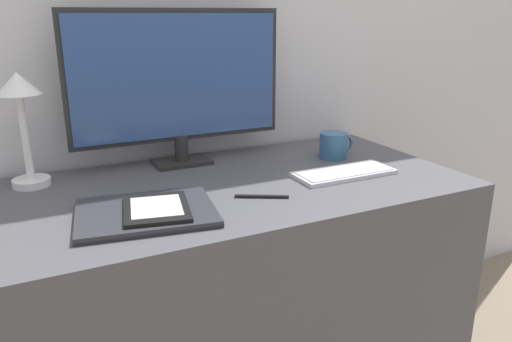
{
  "coord_description": "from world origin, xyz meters",
  "views": [
    {
      "loc": [
        -0.53,
        -0.97,
        1.19
      ],
      "look_at": [
        0.0,
        0.11,
        0.8
      ],
      "focal_mm": 35.0,
      "sensor_mm": 36.0,
      "label": 1
    }
  ],
  "objects_px": {
    "laptop": "(146,212)",
    "keyboard": "(344,173)",
    "pen": "(263,196)",
    "desk_lamp": "(21,109)",
    "coffee_mug": "(334,145)",
    "monitor": "(178,81)",
    "ereader": "(156,208)"
  },
  "relations": [
    {
      "from": "desk_lamp",
      "to": "monitor",
      "type": "bearing_deg",
      "value": 2.66
    },
    {
      "from": "monitor",
      "to": "ereader",
      "type": "xyz_separation_m",
      "value": [
        -0.18,
        -0.38,
        -0.23
      ]
    },
    {
      "from": "laptop",
      "to": "desk_lamp",
      "type": "bearing_deg",
      "value": 123.07
    },
    {
      "from": "desk_lamp",
      "to": "pen",
      "type": "distance_m",
      "value": 0.66
    },
    {
      "from": "monitor",
      "to": "pen",
      "type": "distance_m",
      "value": 0.46
    },
    {
      "from": "pen",
      "to": "coffee_mug",
      "type": "bearing_deg",
      "value": 31.55
    },
    {
      "from": "ereader",
      "to": "desk_lamp",
      "type": "relative_size",
      "value": 0.69
    },
    {
      "from": "coffee_mug",
      "to": "keyboard",
      "type": "bearing_deg",
      "value": -114.95
    },
    {
      "from": "monitor",
      "to": "desk_lamp",
      "type": "bearing_deg",
      "value": -177.34
    },
    {
      "from": "keyboard",
      "to": "desk_lamp",
      "type": "xyz_separation_m",
      "value": [
        -0.81,
        0.3,
        0.2
      ]
    },
    {
      "from": "pen",
      "to": "ereader",
      "type": "bearing_deg",
      "value": -179.49
    },
    {
      "from": "keyboard",
      "to": "laptop",
      "type": "xyz_separation_m",
      "value": [
        -0.58,
        -0.05,
        0.0
      ]
    },
    {
      "from": "laptop",
      "to": "keyboard",
      "type": "bearing_deg",
      "value": 4.51
    },
    {
      "from": "desk_lamp",
      "to": "pen",
      "type": "xyz_separation_m",
      "value": [
        0.52,
        -0.36,
        -0.2
      ]
    },
    {
      "from": "monitor",
      "to": "ereader",
      "type": "distance_m",
      "value": 0.48
    },
    {
      "from": "keyboard",
      "to": "desk_lamp",
      "type": "bearing_deg",
      "value": 159.85
    },
    {
      "from": "ereader",
      "to": "monitor",
      "type": "bearing_deg",
      "value": 64.21
    },
    {
      "from": "ereader",
      "to": "pen",
      "type": "relative_size",
      "value": 1.69
    },
    {
      "from": "keyboard",
      "to": "desk_lamp",
      "type": "distance_m",
      "value": 0.88
    },
    {
      "from": "keyboard",
      "to": "pen",
      "type": "relative_size",
      "value": 2.38
    },
    {
      "from": "desk_lamp",
      "to": "coffee_mug",
      "type": "xyz_separation_m",
      "value": [
        0.88,
        -0.13,
        -0.17
      ]
    },
    {
      "from": "ereader",
      "to": "desk_lamp",
      "type": "bearing_deg",
      "value": 124.1
    },
    {
      "from": "monitor",
      "to": "keyboard",
      "type": "height_order",
      "value": "monitor"
    },
    {
      "from": "monitor",
      "to": "keyboard",
      "type": "bearing_deg",
      "value": -39.7
    },
    {
      "from": "keyboard",
      "to": "laptop",
      "type": "height_order",
      "value": "laptop"
    },
    {
      "from": "coffee_mug",
      "to": "pen",
      "type": "relative_size",
      "value": 0.97
    },
    {
      "from": "keyboard",
      "to": "laptop",
      "type": "bearing_deg",
      "value": -175.49
    },
    {
      "from": "laptop",
      "to": "desk_lamp",
      "type": "distance_m",
      "value": 0.46
    },
    {
      "from": "desk_lamp",
      "to": "ereader",
      "type": "bearing_deg",
      "value": -55.9
    },
    {
      "from": "ereader",
      "to": "pen",
      "type": "bearing_deg",
      "value": 0.51
    },
    {
      "from": "ereader",
      "to": "pen",
      "type": "distance_m",
      "value": 0.27
    },
    {
      "from": "coffee_mug",
      "to": "ereader",
      "type": "bearing_deg",
      "value": -160.41
    }
  ]
}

